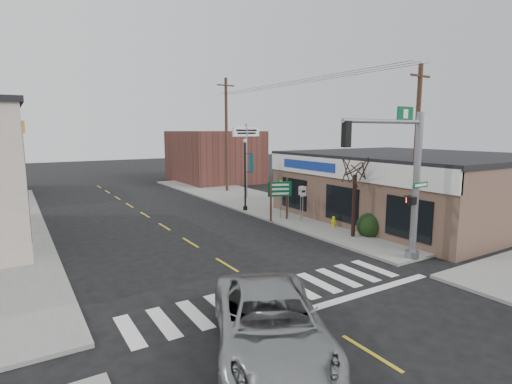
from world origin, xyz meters
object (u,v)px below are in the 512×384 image
guide_sign (279,193)px  bare_tree (356,163)px  fire_hydrant (334,221)px  utility_pole_near (416,153)px  suv (270,323)px  traffic_signal_pole (405,171)px  lamp_post (246,169)px  utility_pole_far (226,134)px  dance_center_sign (246,142)px

guide_sign → bare_tree: (1.11, -5.21, 2.15)m
fire_hydrant → utility_pole_near: utility_pole_near is taller
suv → traffic_signal_pole: bearing=43.1°
lamp_post → utility_pole_far: bearing=88.2°
utility_pole_near → utility_pole_far: utility_pole_far is taller
guide_sign → lamp_post: (-0.15, 3.85, 1.17)m
utility_pole_far → utility_pole_near: bearing=-93.6°
fire_hydrant → utility_pole_near: size_ratio=0.07×
lamp_post → utility_pole_far: 9.72m
suv → guide_sign: size_ratio=2.25×
traffic_signal_pole → bare_tree: size_ratio=1.32×
fire_hydrant → utility_pole_far: (1.33, 15.86, 4.89)m
lamp_post → fire_hydrant: bearing=-57.8°
guide_sign → utility_pole_far: utility_pole_far is taller
fire_hydrant → lamp_post: lamp_post is taller
guide_sign → dance_center_sign: (2.49, 8.32, 2.94)m
fire_hydrant → bare_tree: bare_tree is taller
utility_pole_far → guide_sign: bearing=-106.8°
fire_hydrant → lamp_post: (-1.81, 6.97, 2.53)m
suv → utility_pole_far: (11.71, 24.79, 4.54)m
fire_hydrant → dance_center_sign: (0.83, 11.44, 4.30)m
suv → bare_tree: bare_tree is taller
suv → bare_tree: size_ratio=1.20×
dance_center_sign → utility_pole_near: (0.50, -15.67, -0.20)m
traffic_signal_pole → lamp_post: traffic_signal_pole is taller
traffic_signal_pole → utility_pole_far: 22.17m
bare_tree → utility_pole_far: bearing=84.0°
suv → lamp_post: (8.57, 15.90, 2.19)m
traffic_signal_pole → dance_center_sign: traffic_signal_pole is taller
utility_pole_near → guide_sign: bearing=108.3°
traffic_signal_pole → lamp_post: (-0.07, 13.03, -0.98)m
utility_pole_near → utility_pole_far: size_ratio=0.85×
guide_sign → dance_center_sign: bearing=96.0°
suv → fire_hydrant: size_ratio=9.38×
traffic_signal_pole → fire_hydrant: 7.21m
lamp_post → bare_tree: lamp_post is taller
fire_hydrant → dance_center_sign: dance_center_sign is taller
traffic_signal_pole → suv: bearing=-164.7°
suv → lamp_post: lamp_post is taller
suv → guide_sign: (8.72, 12.05, 1.02)m
suv → utility_pole_far: 27.79m
guide_sign → fire_hydrant: bearing=-39.3°
traffic_signal_pole → bare_tree: (1.19, 3.97, 0.00)m
utility_pole_near → utility_pole_far: (0.00, 20.09, 0.78)m
suv → utility_pole_near: 13.16m
suv → bare_tree: 12.38m
guide_sign → lamp_post: size_ratio=0.53×
traffic_signal_pole → utility_pole_far: size_ratio=0.64×
fire_hydrant → bare_tree: (-0.56, -2.09, 3.52)m
fire_hydrant → utility_pole_near: (1.33, -4.23, 4.11)m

